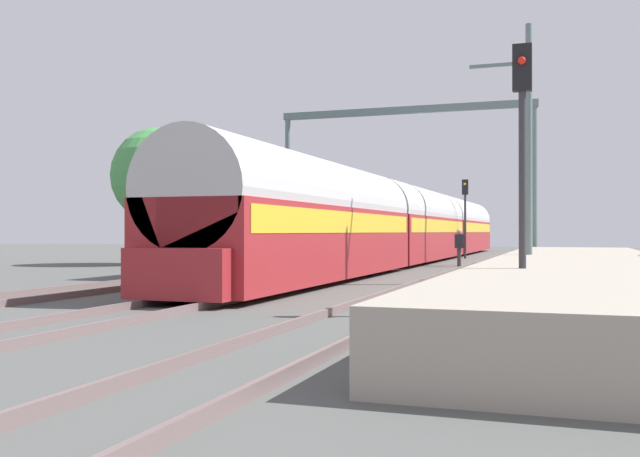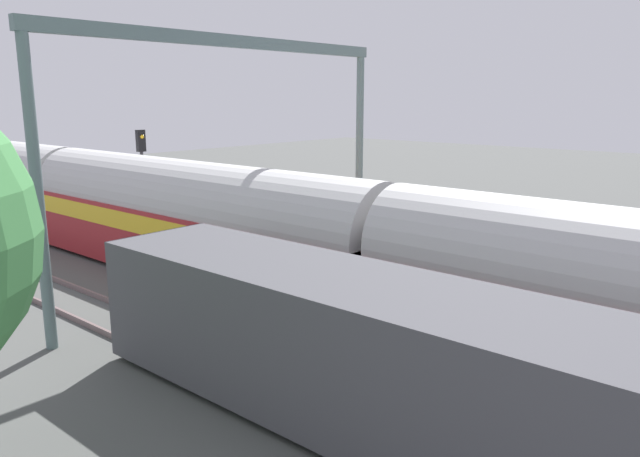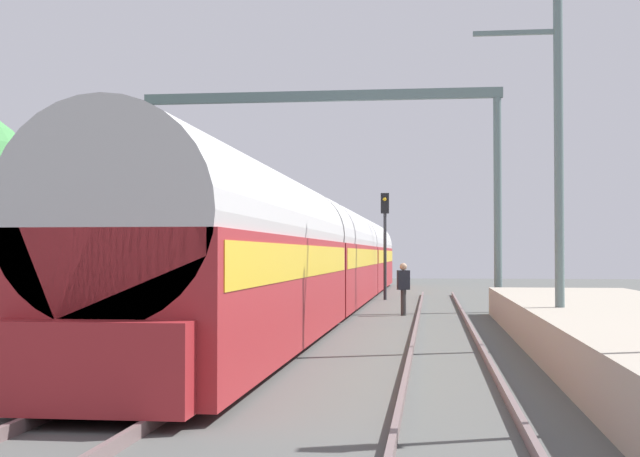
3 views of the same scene
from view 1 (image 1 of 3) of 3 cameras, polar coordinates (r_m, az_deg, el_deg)
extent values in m
plane|color=#50524F|center=(20.23, -3.82, -4.80)|extent=(120.00, 120.00, 0.00)
cube|color=#6E5B5B|center=(22.62, -15.53, -4.11)|extent=(0.08, 60.00, 0.16)
cube|color=#6E5B5B|center=(21.84, -12.42, -4.25)|extent=(0.08, 60.00, 0.16)
cube|color=#6E5B5B|center=(20.51, -5.67, -4.51)|extent=(0.08, 60.00, 0.16)
cube|color=#6E5B5B|center=(19.95, -1.91, -4.63)|extent=(0.08, 60.00, 0.16)
cube|color=#6E5B5B|center=(19.13, 6.03, -4.82)|extent=(0.08, 60.00, 0.16)
cube|color=#6E5B5B|center=(18.85, 10.29, -4.89)|extent=(0.08, 60.00, 0.16)
cube|color=#A39989|center=(20.60, 19.72, -3.45)|extent=(4.40, 28.00, 0.90)
cube|color=maroon|center=(23.04, -0.82, -1.11)|extent=(2.90, 16.00, 2.20)
cube|color=gold|center=(23.04, -0.82, 0.46)|extent=(2.93, 15.36, 0.64)
cylinder|color=#B8B8B8|center=(23.06, -0.82, 2.12)|extent=(2.84, 16.00, 2.84)
cube|color=maroon|center=(38.82, 7.44, -0.75)|extent=(2.90, 16.00, 2.20)
cube|color=gold|center=(38.82, 7.44, 0.18)|extent=(2.93, 15.36, 0.64)
cylinder|color=#B8B8B8|center=(38.83, 7.43, 1.16)|extent=(2.84, 16.00, 2.84)
cube|color=maroon|center=(54.93, 10.89, -0.60)|extent=(2.90, 16.00, 2.20)
cube|color=gold|center=(54.93, 10.89, 0.05)|extent=(2.93, 15.36, 0.64)
cylinder|color=#B8B8B8|center=(54.94, 10.89, 0.75)|extent=(2.84, 16.00, 2.84)
cube|color=maroon|center=(15.57, -11.24, -3.54)|extent=(2.40, 0.50, 1.10)
cube|color=#47474C|center=(29.82, -4.85, -0.43)|extent=(2.80, 13.00, 2.70)
cube|color=black|center=(29.85, -4.85, -2.93)|extent=(2.52, 11.96, 0.10)
cylinder|color=#373737|center=(33.81, 10.90, -2.24)|extent=(0.22, 0.22, 0.85)
cube|color=#232833|center=(33.79, 10.90, -0.98)|extent=(0.45, 0.33, 0.64)
sphere|color=tan|center=(33.79, 10.90, -0.23)|extent=(0.24, 0.24, 0.24)
cylinder|color=#2D2D33|center=(14.42, 15.65, 1.93)|extent=(0.14, 0.14, 4.31)
cube|color=black|center=(14.75, 15.64, 12.09)|extent=(0.36, 0.20, 0.90)
sphere|color=red|center=(14.66, 15.61, 12.62)|extent=(0.16, 0.16, 0.16)
cylinder|color=#2D2D33|center=(44.02, 11.36, 0.15)|extent=(0.14, 0.14, 3.82)
cube|color=black|center=(44.10, 11.36, 3.22)|extent=(0.36, 0.20, 0.90)
sphere|color=yellow|center=(43.99, 11.33, 3.46)|extent=(0.16, 0.16, 0.16)
cylinder|color=slate|center=(38.28, -2.55, 2.96)|extent=(0.28, 0.28, 7.50)
cylinder|color=slate|center=(35.62, 16.53, 3.21)|extent=(0.28, 0.28, 7.50)
cube|color=slate|center=(36.88, 6.64, 9.23)|extent=(12.91, 0.24, 0.36)
cylinder|color=slate|center=(23.24, 16.13, 5.68)|extent=(0.20, 0.20, 8.00)
cube|color=slate|center=(23.75, 13.90, 12.39)|extent=(1.80, 0.10, 0.10)
cylinder|color=#4C3826|center=(35.95, -12.51, -0.75)|extent=(0.36, 0.36, 2.57)
sphere|color=#458F4A|center=(36.06, -12.50, 4.09)|extent=(4.69, 4.69, 4.69)
camera|label=2|loc=(29.91, -25.05, 8.43)|focal=34.55mm
camera|label=3|loc=(5.04, -32.10, 4.76)|focal=51.41mm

